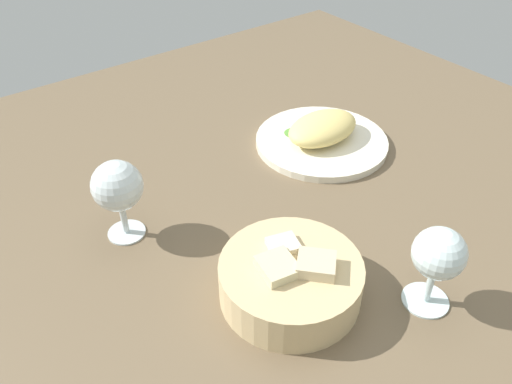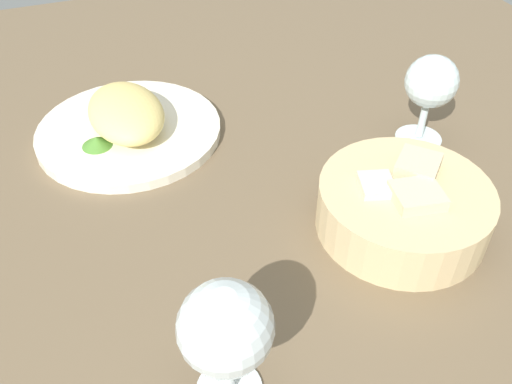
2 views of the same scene
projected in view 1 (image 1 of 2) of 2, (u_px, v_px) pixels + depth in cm
name	position (u px, v px, depth cm)	size (l,w,h in cm)	color
ground_plane	(293.00, 215.00, 86.12)	(140.00, 140.00, 2.00)	brown
plate	(321.00, 142.00, 100.81)	(25.56, 25.56, 1.40)	white
omelette	(323.00, 128.00, 98.93)	(15.36, 9.92, 4.72)	#E8CD76
lettuce_garnish	(295.00, 130.00, 101.56)	(4.07, 4.07, 1.37)	#467C2C
bread_basket	(291.00, 279.00, 69.35)	(19.28, 19.28, 7.55)	#D1B683
wine_glass_near	(118.00, 188.00, 75.65)	(7.69, 7.69, 13.18)	silver
wine_glass_far	(438.00, 257.00, 65.22)	(6.91, 6.91, 12.54)	silver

